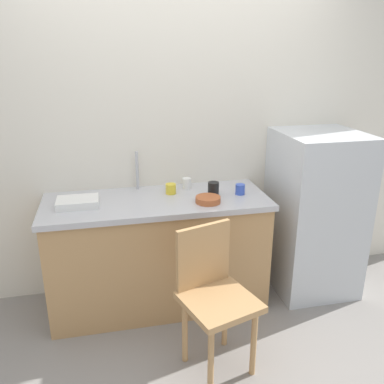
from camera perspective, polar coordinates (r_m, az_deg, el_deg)
ground_plane at (r=2.83m, az=1.20°, el=-21.88°), size 8.00×8.00×0.00m
back_wall at (r=3.15m, az=-2.95°, el=9.39°), size 4.80×0.10×2.63m
cabinet_base at (r=3.10m, az=-4.78°, el=-8.73°), size 1.56×0.60×0.81m
countertop at (r=2.92m, az=-5.01°, el=-1.33°), size 1.60×0.64×0.04m
faucet at (r=3.09m, az=-7.71°, el=3.03°), size 0.02×0.02×0.29m
refrigerator at (r=3.35m, az=16.82°, el=-2.82°), size 0.61×0.64×1.28m
chair at (r=2.49m, az=3.08°, el=-13.95°), size 0.50×0.50×0.89m
dish_tray at (r=2.88m, az=-15.76°, el=-1.38°), size 0.28×0.20×0.05m
terracotta_bowl at (r=2.83m, az=2.26°, el=-1.07°), size 0.18×0.18×0.04m
cup_blue at (r=3.00m, az=6.77°, el=0.38°), size 0.07×0.07×0.08m
cup_yellow at (r=3.00m, az=-3.00°, el=0.46°), size 0.08×0.08×0.07m
cup_black at (r=2.95m, az=3.02°, el=0.44°), size 0.08×0.08×0.10m
cup_white at (r=3.10m, az=-0.76°, el=1.22°), size 0.07×0.07×0.08m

